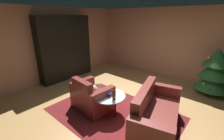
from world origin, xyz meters
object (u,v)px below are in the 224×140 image
couch_red (155,115)px  book_stack_on_table (108,94)px  decorated_tree (215,71)px  armchair_red (91,97)px  coffee_table (109,97)px  bookshelf_unit (69,48)px  bottle_on_table (114,94)px

couch_red → book_stack_on_table: 1.12m
book_stack_on_table → decorated_tree: decorated_tree is taller
armchair_red → coffee_table: (0.46, 0.15, 0.13)m
bookshelf_unit → bottle_on_table: bearing=-16.4°
couch_red → decorated_tree: size_ratio=1.32×
bookshelf_unit → decorated_tree: size_ratio=1.64×
bookshelf_unit → decorated_tree: bearing=24.2°
bookshelf_unit → coffee_table: bearing=-16.5°
armchair_red → book_stack_on_table: size_ratio=4.33×
coffee_table → bookshelf_unit: bearing=163.5°
couch_red → bottle_on_table: 0.96m
decorated_tree → book_stack_on_table: bearing=-121.2°
armchair_red → couch_red: size_ratio=0.57×
coffee_table → couch_red: bearing=12.0°
armchair_red → coffee_table: bearing=17.8°
book_stack_on_table → bottle_on_table: 0.22m
bookshelf_unit → coffee_table: (2.67, -0.79, -0.67)m
bottle_on_table → decorated_tree: bearing=62.3°
bottle_on_table → couch_red: bearing=18.2°
armchair_red → book_stack_on_table: (0.46, 0.13, 0.21)m
bookshelf_unit → coffee_table: size_ratio=2.88×
couch_red → coffee_table: couch_red is taller
couch_red → coffee_table: 1.11m
bookshelf_unit → bottle_on_table: size_ratio=7.28×
coffee_table → armchair_red: bearing=-162.2°
bookshelf_unit → coffee_table: 2.86m
bookshelf_unit → decorated_tree: (4.35, 1.96, -0.40)m
bottle_on_table → armchair_red: bearing=-172.3°
decorated_tree → armchair_red: bearing=-126.5°
coffee_table → book_stack_on_table: size_ratio=3.28×
decorated_tree → coffee_table: bearing=-121.5°
coffee_table → book_stack_on_table: (0.00, -0.02, 0.08)m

